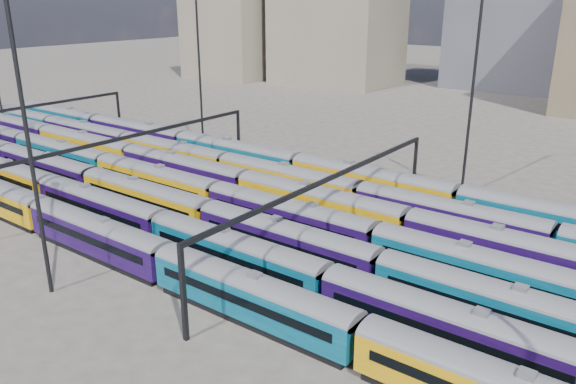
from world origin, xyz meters
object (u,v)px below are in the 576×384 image
Objects in this scene: rake_1 at (100,204)px; mast_2 at (28,138)px; rake_2 at (93,179)px; rake_0 at (166,259)px.

mast_2 reaches higher than rake_1.
mast_2 reaches higher than rake_2.
rake_2 is (-8.53, 5.00, 0.03)m from rake_1.
rake_2 is 27.04m from mast_2.
mast_2 is (17.72, -17.00, 11.32)m from rake_2.
rake_1 is at bearing 163.12° from rake_0.
rake_1 reaches higher than rake_0.
rake_1 is 5.53× the size of mast_2.
rake_2 is at bearing 136.18° from mast_2.
rake_1 is 9.88m from rake_2.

